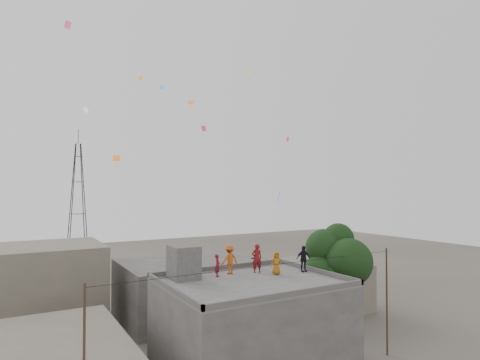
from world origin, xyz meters
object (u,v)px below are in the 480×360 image
object	(u,v)px
person_red_adult	(257,258)
person_dark_adult	(303,259)
stair_head_box	(184,262)
tree	(337,267)
transmission_tower	(78,207)

from	to	relation	value
person_red_adult	person_dark_adult	size ratio (longest dim) A/B	1.09
stair_head_box	tree	xyz separation A→B (m)	(10.57, -2.00, -1.00)
stair_head_box	person_dark_adult	distance (m)	7.86
tree	person_dark_adult	distance (m)	3.09
transmission_tower	person_dark_adult	distance (m)	40.35
tree	person_dark_adult	xyz separation A→B (m)	(-2.97, -0.00, 0.85)
stair_head_box	person_red_adult	xyz separation A→B (m)	(4.81, -0.69, -0.07)
tree	transmission_tower	bearing A→B (deg)	106.09
transmission_tower	person_dark_adult	world-z (taller)	transmission_tower
stair_head_box	person_dark_adult	bearing A→B (deg)	-14.79
transmission_tower	person_red_adult	distance (m)	38.55
stair_head_box	person_red_adult	world-z (taller)	stair_head_box
tree	stair_head_box	bearing A→B (deg)	169.26
person_dark_adult	person_red_adult	bearing A→B (deg)	163.58
stair_head_box	tree	distance (m)	10.80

